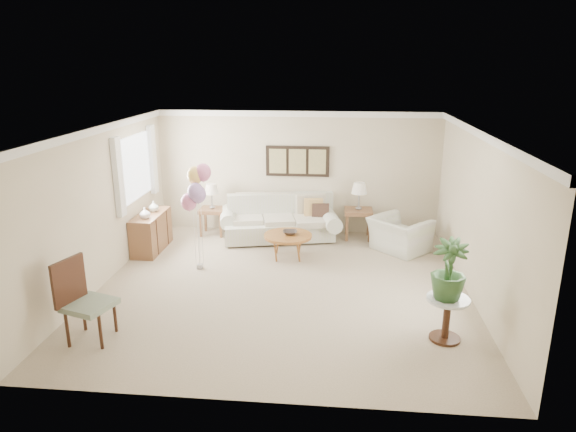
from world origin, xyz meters
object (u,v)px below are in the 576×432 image
object	(u,v)px
sofa	(279,222)
accent_chair	(83,298)
coffee_table	(288,236)
armchair	(399,235)
balloon_cluster	(196,188)

from	to	relation	value
sofa	accent_chair	bearing A→B (deg)	-116.06
coffee_table	armchair	bearing A→B (deg)	15.00
armchair	accent_chair	world-z (taller)	accent_chair
armchair	balloon_cluster	world-z (taller)	balloon_cluster
armchair	balloon_cluster	xyz separation A→B (m)	(-3.65, -1.28, 1.17)
accent_chair	sofa	bearing A→B (deg)	63.94
armchair	accent_chair	xyz separation A→B (m)	(-4.53, -3.81, 0.26)
sofa	armchair	xyz separation A→B (m)	(2.42, -0.50, -0.03)
coffee_table	balloon_cluster	xyz separation A→B (m)	(-1.52, -0.70, 1.08)
accent_chair	coffee_table	bearing A→B (deg)	53.47
armchair	balloon_cluster	size ratio (longest dim) A/B	0.53
sofa	coffee_table	world-z (taller)	sofa
sofa	accent_chair	size ratio (longest dim) A/B	2.33
coffee_table	armchair	distance (m)	2.21
balloon_cluster	coffee_table	bearing A→B (deg)	24.88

